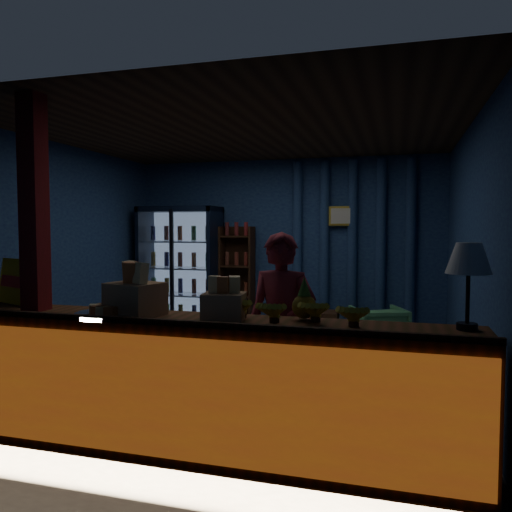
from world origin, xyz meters
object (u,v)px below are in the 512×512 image
Objects in this scene: shopkeeper at (281,329)px; table_lamp at (469,262)px; pastry_tray at (109,312)px; green_chair at (378,329)px.

shopkeeper reaches higher than table_lamp.
pastry_tray is (-1.11, -0.69, 0.20)m from shopkeeper.
pastry_tray is at bearing -145.60° from shopkeeper.
table_lamp is at bearing 4.23° from pastry_tray.
shopkeeper is 1.53m from table_lamp.
table_lamp is (0.64, -3.18, 1.09)m from green_chair.
green_chair is at bearing 62.17° from pastry_tray.
shopkeeper is 3.14× the size of pastry_tray.
shopkeeper is at bearing 158.49° from table_lamp.
pastry_tray is 2.46m from table_lamp.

